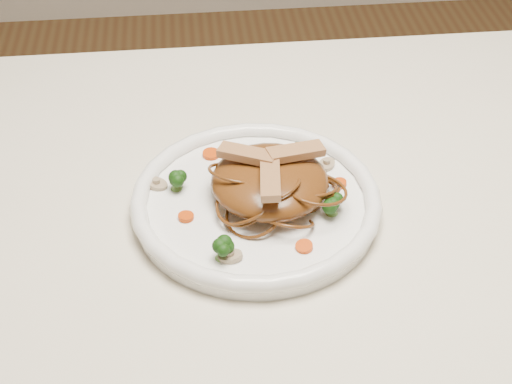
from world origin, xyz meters
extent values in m
cube|color=#EFE5CA|center=(0.00, 0.00, 0.73)|extent=(1.20, 0.80, 0.04)
cylinder|color=white|center=(-0.10, 0.00, 0.76)|extent=(0.37, 0.37, 0.02)
ellipsoid|color=#642F13|center=(-0.08, 0.01, 0.79)|extent=(0.18, 0.18, 0.04)
cube|color=tan|center=(-0.05, 0.02, 0.82)|extent=(0.07, 0.04, 0.01)
cube|color=tan|center=(-0.10, 0.02, 0.82)|extent=(0.07, 0.05, 0.01)
cube|color=tan|center=(-0.08, -0.02, 0.82)|extent=(0.03, 0.07, 0.01)
cylinder|color=#E54408|center=(-0.04, 0.08, 0.77)|extent=(0.02, 0.02, 0.00)
cylinder|color=#E54408|center=(-0.18, -0.02, 0.77)|extent=(0.02, 0.02, 0.00)
cylinder|color=#E54408|center=(0.01, 0.02, 0.77)|extent=(0.02, 0.02, 0.00)
cylinder|color=#E54408|center=(-0.14, 0.09, 0.77)|extent=(0.02, 0.02, 0.00)
cylinder|color=#E54408|center=(-0.05, -0.08, 0.77)|extent=(0.02, 0.02, 0.00)
cylinder|color=#BFAD8F|center=(-0.13, -0.09, 0.77)|extent=(0.03, 0.03, 0.01)
cylinder|color=#BFAD8F|center=(0.00, 0.06, 0.77)|extent=(0.04, 0.04, 0.01)
cylinder|color=#BFAD8F|center=(-0.21, 0.04, 0.77)|extent=(0.04, 0.04, 0.01)
cylinder|color=#BFAD8F|center=(-0.03, 0.08, 0.77)|extent=(0.03, 0.03, 0.01)
camera|label=1|loc=(-0.17, -0.67, 1.35)|focal=53.66mm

